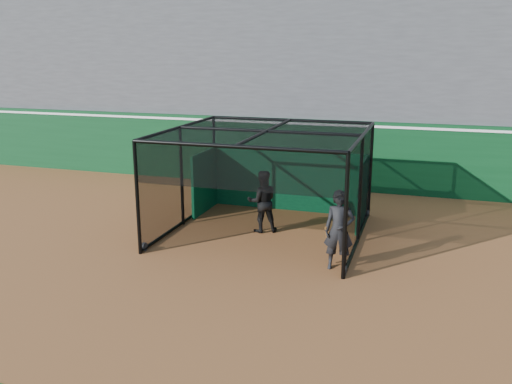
% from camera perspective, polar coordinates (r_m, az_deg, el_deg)
% --- Properties ---
extents(ground, '(120.00, 120.00, 0.00)m').
position_cam_1_polar(ground, '(12.75, -7.01, -7.94)').
color(ground, brown).
rests_on(ground, ground).
extents(outfield_wall, '(50.00, 0.50, 2.50)m').
position_cam_1_polar(outfield_wall, '(20.13, 2.95, 4.36)').
color(outfield_wall, '#0A3B19').
rests_on(outfield_wall, ground).
extents(grandstand, '(50.00, 7.85, 8.95)m').
position_cam_1_polar(grandstand, '(23.48, 5.47, 13.60)').
color(grandstand, '#4C4C4F').
rests_on(grandstand, ground).
extents(batting_cage, '(5.12, 5.07, 2.82)m').
position_cam_1_polar(batting_cage, '(14.64, 1.11, 0.95)').
color(batting_cage, black).
rests_on(batting_cage, ground).
extents(batter, '(1.04, 0.95, 1.73)m').
position_cam_1_polar(batter, '(14.88, 0.67, -0.99)').
color(batter, black).
rests_on(batter, ground).
extents(on_deck_player, '(0.72, 0.52, 1.85)m').
position_cam_1_polar(on_deck_player, '(12.45, 8.73, -4.02)').
color(on_deck_player, black).
rests_on(on_deck_player, ground).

